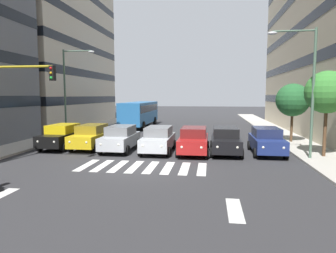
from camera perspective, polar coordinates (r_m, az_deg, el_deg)
The scene contains 17 objects.
ground_plane at distance 16.33m, azimuth -4.79°, elevation -7.64°, with size 180.00×180.00×0.00m, color #2D2D30.
building_right_block_0 at distance 43.00m, azimuth -20.83°, elevation 20.01°, with size 8.94×20.63×29.14m.
crosswalk_markings at distance 16.33m, azimuth -4.79°, elevation -7.63°, with size 6.75×2.80×0.01m.
lane_arrow_0 at distance 10.72m, azimuth 12.50°, elevation -15.11°, with size 0.50×2.20×0.01m, color silver.
car_0 at distance 20.70m, azimuth 18.12°, elevation -2.54°, with size 2.02×4.44×1.72m.
car_1 at distance 20.17m, azimuth 10.83°, elevation -2.56°, with size 2.02×4.44×1.72m.
car_2 at distance 19.87m, azimuth 4.87°, elevation -2.61°, with size 2.02×4.44×1.72m.
car_3 at distance 20.27m, azimuth -1.83°, elevation -2.42°, with size 2.02×4.44×1.72m.
car_4 at distance 21.05m, azimuth -9.01°, elevation -2.18°, with size 2.02×4.44×1.72m.
car_5 at distance 22.39m, azimuth -14.28°, elevation -1.81°, with size 2.02×4.44×1.72m.
car_6 at distance 23.20m, azimuth -19.35°, elevation -1.70°, with size 2.02×4.44×1.72m.
bus_behind_traffic at distance 36.61m, azimuth -5.36°, elevation 2.81°, with size 2.78×10.50×3.00m.
traffic_light_gantry at distance 18.17m, azimuth -28.51°, elevation 4.76°, with size 4.13×0.36×5.50m.
street_lamp_left at distance 19.29m, azimuth 24.66°, elevation 7.94°, with size 2.74×0.28×7.49m.
street_lamp_right at distance 28.51m, azimuth -18.16°, elevation 7.63°, with size 2.94×0.28×7.70m.
street_tree_0 at distance 20.34m, azimuth 27.85°, elevation 5.73°, with size 2.54×2.54×5.14m.
street_tree_1 at distance 25.77m, azimuth 22.51°, elevation 4.63°, with size 2.60×2.60×4.61m.
Camera 1 is at (-3.55, 15.48, 3.82)m, focal length 32.24 mm.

